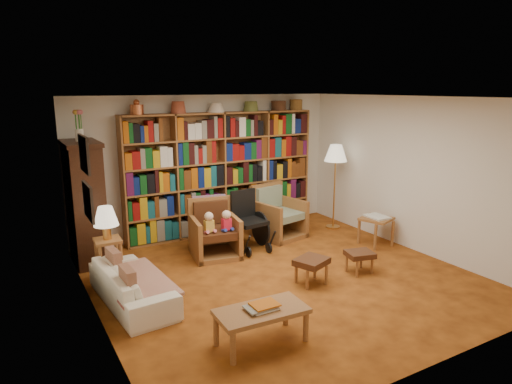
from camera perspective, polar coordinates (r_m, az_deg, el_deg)
floor at (r=6.60m, az=3.30°, el=-10.55°), size 5.00×5.00×0.00m
ceiling at (r=6.05m, az=3.61°, el=11.70°), size 5.00×5.00×0.00m
wall_back at (r=8.37m, az=-5.96°, el=3.41°), size 5.00×0.00×5.00m
wall_front at (r=4.42m, az=21.57°, el=-6.22°), size 5.00×0.00×5.00m
wall_left at (r=5.31m, az=-19.81°, el=-2.91°), size 0.00×5.00×5.00m
wall_right at (r=7.84m, az=18.95°, el=2.11°), size 0.00×5.00×5.00m
bookshelf at (r=8.31m, az=-4.20°, el=2.82°), size 3.60×0.30×2.42m
curio_cabinet at (r=7.33m, az=-20.57°, el=-1.09°), size 0.50×0.95×2.40m
framed_pictures at (r=5.52m, az=-20.45°, el=1.63°), size 0.03×0.52×0.97m
sofa at (r=5.98m, az=-15.22°, el=-11.12°), size 1.66×0.75×0.47m
sofa_throw at (r=5.97m, az=-14.79°, el=-10.49°), size 0.79×1.37×0.04m
cushion_left at (r=6.19m, az=-17.35°, el=-8.28°), size 0.14×0.36×0.35m
cushion_right at (r=5.56m, az=-15.73°, el=-10.66°), size 0.12×0.35×0.35m
side_table_lamp at (r=6.63m, az=-17.96°, el=-7.15°), size 0.36×0.36×0.61m
table_lamp at (r=6.48m, az=-18.27°, el=-3.02°), size 0.34×0.34×0.46m
armchair_leather at (r=7.35m, az=-5.45°, el=-4.99°), size 0.84×0.87×0.91m
armchair_sage at (r=8.24m, az=2.57°, el=-3.07°), size 0.90×0.92×0.93m
wheelchair at (r=7.57m, az=-1.12°, el=-3.83°), size 0.56×0.78×0.97m
floor_lamp at (r=8.60m, az=9.94°, el=4.40°), size 0.42×0.42×1.60m
side_table_papers at (r=7.99m, az=14.80°, el=-3.65°), size 0.60×0.60×0.51m
footstool_a at (r=6.32m, az=6.95°, el=-8.82°), size 0.53×0.49×0.36m
footstool_b at (r=6.80m, az=12.84°, el=-7.76°), size 0.44×0.40×0.32m
coffee_table at (r=4.90m, az=0.68°, el=-14.96°), size 0.98×0.52×0.44m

